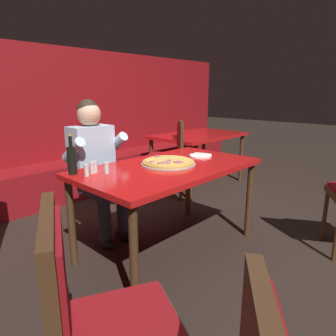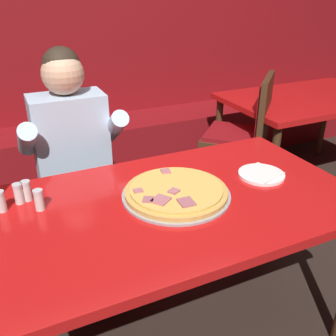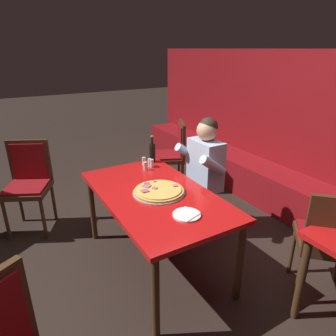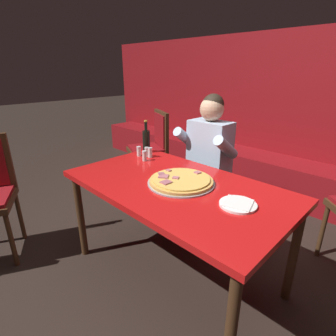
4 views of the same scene
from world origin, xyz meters
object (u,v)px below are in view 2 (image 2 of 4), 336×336
(shaker_parmesan, at_px, (27,192))
(shaker_red_pepper_flakes, at_px, (1,202))
(dining_chair_near_right, at_px, (245,129))
(diner_seated_blue_shirt, at_px, (76,161))
(plate_white_paper, at_px, (261,174))
(shaker_black_pepper, at_px, (39,201))
(background_dining_table, at_px, (308,106))
(shaker_oregano, at_px, (19,195))
(main_dining_table, at_px, (174,216))
(pizza, at_px, (176,192))

(shaker_parmesan, distance_m, shaker_red_pepper_flakes, 0.11)
(dining_chair_near_right, bearing_deg, shaker_red_pepper_flakes, -156.31)
(diner_seated_blue_shirt, bearing_deg, plate_white_paper, -40.93)
(shaker_parmesan, height_order, shaker_black_pepper, same)
(shaker_black_pepper, distance_m, background_dining_table, 2.32)
(shaker_oregano, distance_m, diner_seated_blue_shirt, 0.52)
(main_dining_table, xyz_separation_m, background_dining_table, (1.66, 0.98, -0.01))
(main_dining_table, bearing_deg, shaker_oregano, 157.20)
(shaker_oregano, height_order, shaker_red_pepper_flakes, same)
(plate_white_paper, xyz_separation_m, dining_chair_near_right, (0.58, 0.91, -0.17))
(main_dining_table, xyz_separation_m, diner_seated_blue_shirt, (-0.26, 0.65, 0.03))
(main_dining_table, xyz_separation_m, shaker_parmesan, (-0.54, 0.25, 0.11))
(shaker_parmesan, bearing_deg, dining_chair_near_right, 23.65)
(main_dining_table, bearing_deg, background_dining_table, 30.52)
(pizza, xyz_separation_m, diner_seated_blue_shirt, (-0.28, 0.62, -0.07))
(main_dining_table, relative_size, shaker_black_pepper, 17.64)
(shaker_parmesan, xyz_separation_m, shaker_red_pepper_flakes, (-0.10, -0.04, 0.00))
(shaker_oregano, relative_size, background_dining_table, 0.06)
(plate_white_paper, bearing_deg, main_dining_table, -176.78)
(dining_chair_near_right, bearing_deg, background_dining_table, 3.94)
(pizza, bearing_deg, dining_chair_near_right, 41.96)
(main_dining_table, xyz_separation_m, shaker_black_pepper, (-0.50, 0.15, 0.11))
(diner_seated_blue_shirt, bearing_deg, dining_chair_near_right, 12.65)
(plate_white_paper, relative_size, diner_seated_blue_shirt, 0.16)
(main_dining_table, bearing_deg, dining_chair_near_right, 42.15)
(main_dining_table, height_order, shaker_oregano, shaker_oregano)
(shaker_oregano, xyz_separation_m, shaker_red_pepper_flakes, (-0.07, -0.03, 0.00))
(shaker_oregano, bearing_deg, main_dining_table, -22.80)
(shaker_parmesan, xyz_separation_m, shaker_black_pepper, (0.04, -0.10, 0.00))
(main_dining_table, height_order, background_dining_table, same)
(pizza, relative_size, diner_seated_blue_shirt, 0.35)
(pizza, bearing_deg, shaker_red_pepper_flakes, 164.93)
(plate_white_paper, distance_m, shaker_parmesan, 1.02)
(main_dining_table, xyz_separation_m, shaker_red_pepper_flakes, (-0.64, 0.20, 0.11))
(diner_seated_blue_shirt, bearing_deg, pizza, -65.39)
(shaker_oregano, bearing_deg, background_dining_table, 18.40)
(shaker_red_pepper_flakes, bearing_deg, main_dining_table, -17.87)
(pizza, bearing_deg, shaker_parmesan, 158.36)
(shaker_red_pepper_flakes, bearing_deg, shaker_parmesan, 24.33)
(main_dining_table, distance_m, shaker_oregano, 0.63)
(diner_seated_blue_shirt, xyz_separation_m, dining_chair_near_right, (1.30, 0.29, -0.12))
(plate_white_paper, height_order, shaker_parmesan, shaker_parmesan)
(shaker_parmesan, height_order, background_dining_table, shaker_parmesan)
(shaker_parmesan, relative_size, shaker_black_pepper, 1.00)
(shaker_parmesan, distance_m, shaker_oregano, 0.03)
(shaker_black_pepper, height_order, dining_chair_near_right, dining_chair_near_right)
(main_dining_table, distance_m, shaker_red_pepper_flakes, 0.68)
(main_dining_table, relative_size, background_dining_table, 1.15)
(main_dining_table, height_order, diner_seated_blue_shirt, diner_seated_blue_shirt)
(main_dining_table, relative_size, dining_chair_near_right, 1.54)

